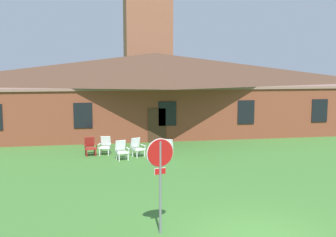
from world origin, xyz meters
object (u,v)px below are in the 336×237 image
lawn_chair_left_end (121,150)px  lawn_chair_near_door (105,145)px  lawn_chair_by_porch (90,146)px  lawn_chair_right_end (167,149)px  lawn_chair_middle (137,147)px  stop_sign (160,166)px

lawn_chair_left_end → lawn_chair_near_door: bearing=119.4°
lawn_chair_by_porch → lawn_chair_right_end: same height
lawn_chair_near_door → lawn_chair_middle: bearing=-25.3°
lawn_chair_left_end → lawn_chair_middle: 1.04m
stop_sign → lawn_chair_middle: 10.12m
lawn_chair_left_end → lawn_chair_right_end: size_ratio=1.00×
lawn_chair_left_end → lawn_chair_right_end: 2.30m
lawn_chair_near_door → lawn_chair_left_end: same height
lawn_chair_by_porch → lawn_chair_near_door: size_ratio=1.00×
lawn_chair_near_door → lawn_chair_middle: 1.79m
lawn_chair_middle → stop_sign: bearing=-92.1°
lawn_chair_near_door → lawn_chair_left_end: bearing=-60.6°
stop_sign → lawn_chair_by_porch: stop_sign is taller
stop_sign → lawn_chair_middle: bearing=87.9°
stop_sign → lawn_chair_by_porch: size_ratio=2.83×
lawn_chair_near_door → stop_sign: bearing=-83.4°
lawn_chair_near_door → lawn_chair_left_end: 1.57m
stop_sign → lawn_chair_near_door: size_ratio=2.83×
lawn_chair_left_end → lawn_chair_by_porch: bearing=140.8°
lawn_chair_middle → lawn_chair_right_end: (1.45, -0.70, 0.00)m
lawn_chair_by_porch → lawn_chair_right_end: (3.86, -1.37, 0.00)m
stop_sign → lawn_chair_middle: (0.36, 10.02, -1.42)m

